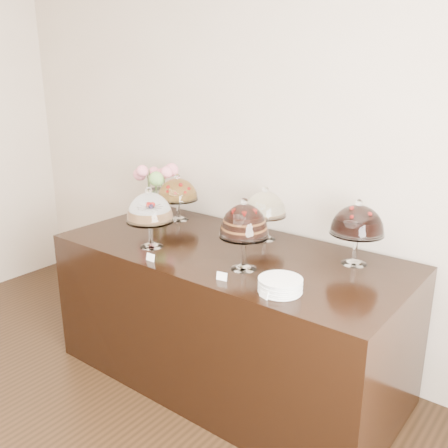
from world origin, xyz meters
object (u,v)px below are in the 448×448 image
Objects in this scene: cake_stand_cheesecake at (265,206)px; plate_stack at (280,285)px; flower_vase at (157,182)px; cake_stand_sugar_sponge at (150,210)px; cake_stand_fruit_tart at (178,191)px; display_counter at (229,315)px; cake_stand_choco_layer at (244,223)px; cake_stand_dark_choco at (357,222)px.

cake_stand_cheesecake reaches higher than plate_stack.
cake_stand_sugar_sponge is at bearing -48.51° from flower_vase.
cake_stand_sugar_sponge reaches higher than cake_stand_cheesecake.
cake_stand_fruit_tart is 0.22m from flower_vase.
display_counter is 6.23× the size of cake_stand_cheesecake.
display_counter is 0.99m from cake_stand_fruit_tart.
cake_stand_choco_layer reaches higher than plate_stack.
flower_vase is at bearing 157.40° from plate_stack.
cake_stand_choco_layer is 1.04× the size of flower_vase.
cake_stand_sugar_sponge is at bearing -174.67° from cake_stand_choco_layer.
cake_stand_cheesecake is (0.06, 0.31, 0.67)m from display_counter.
plate_stack is at bearing -25.88° from cake_stand_fruit_tart.
cake_stand_dark_choco is (0.46, 0.45, -0.02)m from cake_stand_choco_layer.
cake_stand_cheesecake is at bearing 1.85° from cake_stand_fruit_tart.
cake_stand_choco_layer is at bearing -22.46° from flower_vase.
display_counter is 6.41× the size of cake_stand_fruit_tart.
cake_stand_choco_layer reaches higher than display_counter.
cake_stand_fruit_tart is 1.40m from plate_stack.
cake_stand_choco_layer is at bearing -26.82° from cake_stand_fruit_tart.
cake_stand_sugar_sponge is (-0.42, -0.25, 0.69)m from display_counter.
cake_stand_sugar_sponge is 0.67m from cake_stand_choco_layer.
cake_stand_fruit_tart is at bearing -178.15° from cake_stand_cheesecake.
flower_vase is (-0.47, 0.53, 0.01)m from cake_stand_sugar_sponge.
cake_stand_sugar_sponge is 0.93× the size of cake_stand_choco_layer.
display_counter is at bearing -159.57° from cake_stand_dark_choco.
cake_stand_cheesecake is 0.93× the size of cake_stand_dark_choco.
cake_stand_sugar_sponge and cake_stand_dark_choco have the same top height.
plate_stack is at bearing -22.60° from flower_vase.
cake_stand_choco_layer is (0.67, 0.06, 0.03)m from cake_stand_sugar_sponge.
cake_stand_fruit_tart reaches higher than plate_stack.
cake_stand_dark_choco reaches higher than plate_stack.
cake_stand_dark_choco is (1.13, 0.51, 0.01)m from cake_stand_sugar_sponge.
cake_stand_dark_choco is 1.11× the size of cake_stand_fruit_tart.
cake_stand_dark_choco is at bearing 24.35° from cake_stand_sugar_sponge.
flower_vase is at bearing 131.49° from cake_stand_sugar_sponge.
cake_stand_cheesecake is 0.95m from flower_vase.
flower_vase is 1.81× the size of plate_stack.
display_counter is at bearing -100.95° from cake_stand_cheesecake.
plate_stack is (-0.14, -0.59, -0.21)m from cake_stand_dark_choco.
cake_stand_cheesecake is 0.83m from plate_stack.
plate_stack is at bearing -29.75° from display_counter.
display_counter is 1.17m from flower_vase.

